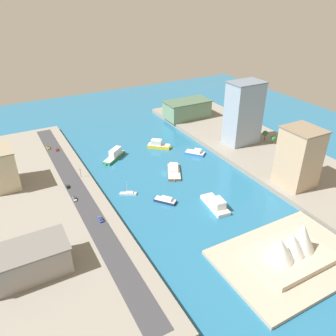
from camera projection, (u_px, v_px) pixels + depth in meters
ground_plane at (165, 173)px, 241.49m from camera, size 440.00×440.00×0.00m
quay_west at (255, 147)px, 276.05m from camera, size 70.00×240.00×3.55m
quay_east at (43, 203)px, 205.20m from camera, size 70.00×240.00×3.55m
peninsula_point at (289, 259)px, 164.92m from camera, size 69.67×49.02×2.00m
road_strip at (78, 191)px, 213.43m from camera, size 11.69×228.00×0.15m
sailboat_small_white at (128, 193)px, 216.52m from camera, size 10.83×7.65×9.82m
ferry_green_doubledeck at (115, 155)px, 260.46m from camera, size 22.30×19.70×7.39m
patrol_launch_navy at (165, 200)px, 208.86m from camera, size 12.45×13.87×3.55m
ferry_white_commuter at (216, 204)px, 203.18m from camera, size 11.08×25.37×7.22m
catamaran_blue at (196, 152)px, 267.29m from camera, size 15.48×16.62×4.08m
ferry_yellow_fast at (159, 145)px, 276.96m from camera, size 18.51×17.02×7.01m
barge_flat_brown at (174, 171)px, 241.49m from camera, size 18.28×24.61×3.65m
apartment_midrise_tan at (299, 157)px, 213.17m from camera, size 20.91×22.87×38.73m
office_block_beige at (1, 168)px, 213.64m from camera, size 18.01×24.90×26.49m
terminal_long_green at (187, 109)px, 327.01m from camera, size 44.06×23.63×16.77m
tower_tall_glass at (243, 113)px, 267.62m from camera, size 27.25×19.01×50.43m
carpark_squat_concrete at (27, 261)px, 150.21m from camera, size 37.73×19.96×14.41m
hatchback_blue at (100, 219)px, 187.02m from camera, size 2.03×5.22×1.55m
suv_black at (68, 186)px, 217.56m from camera, size 1.88×4.63×1.42m
taxi_yellow_cab at (48, 148)px, 268.11m from camera, size 2.05×4.34×1.57m
pickup_red at (57, 149)px, 265.27m from camera, size 2.00×4.88×1.58m
sedan_silver at (75, 199)px, 204.85m from camera, size 2.03×5.01×1.50m
traffic_light_waterfront at (80, 172)px, 227.13m from camera, size 0.36×0.36×6.50m
opera_landmark at (291, 247)px, 160.72m from camera, size 38.37×28.17×19.67m
park_tree_cluster at (270, 136)px, 277.38m from camera, size 5.80×12.99×8.41m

